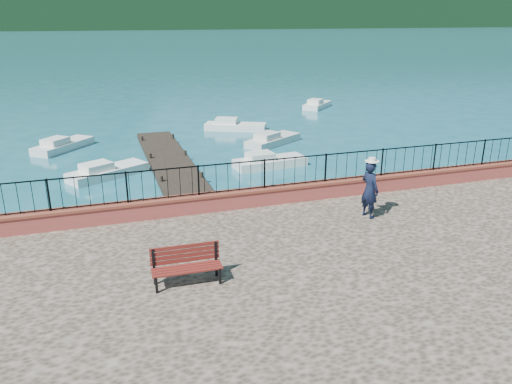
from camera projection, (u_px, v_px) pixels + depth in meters
ground at (318, 288)px, 13.86m from camera, size 2000.00×2000.00×0.00m
parapet at (273, 195)px, 16.67m from camera, size 28.00×0.46×0.58m
railing at (273, 173)px, 16.42m from camera, size 27.00×0.05×0.95m
dock at (175, 170)px, 23.97m from camera, size 2.00×16.00×0.30m
far_forest at (93, 12)px, 279.62m from camera, size 900.00×60.00×18.00m
companion_hill at (287, 22)px, 580.15m from camera, size 448.00×384.00×180.00m
park_bench at (187, 273)px, 11.66m from camera, size 1.64×0.59×0.91m
person at (370, 190)px, 15.36m from camera, size 0.59×0.75×1.80m
hat at (372, 160)px, 15.04m from camera, size 0.44×0.44×0.12m
boat_0 at (108, 168)px, 23.38m from camera, size 3.90×2.93×0.80m
boat_1 at (270, 159)px, 24.94m from camera, size 3.72×1.65×0.80m
boat_2 at (273, 137)px, 29.35m from camera, size 3.92×3.16×0.80m
boat_3 at (63, 143)px, 28.14m from camera, size 3.43×3.67×0.80m
boat_4 at (235, 124)px, 33.04m from camera, size 4.17×2.88×0.80m
boat_5 at (317, 103)px, 40.94m from camera, size 3.24×3.18×0.80m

